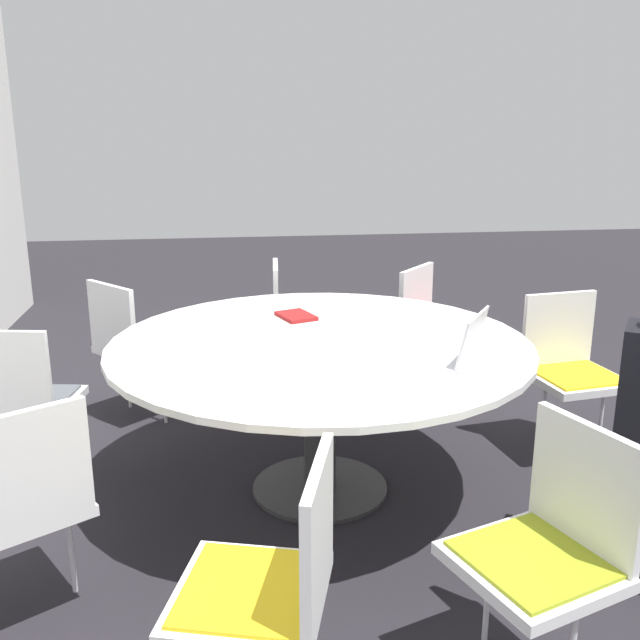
# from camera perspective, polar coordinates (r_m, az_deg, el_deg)

# --- Properties ---
(ground_plane) EXTENTS (16.00, 16.00, 0.00)m
(ground_plane) POSITION_cam_1_polar(r_m,az_deg,el_deg) (3.54, 0.00, -13.37)
(ground_plane) COLOR black
(conference_table) EXTENTS (1.92, 1.92, 0.75)m
(conference_table) POSITION_cam_1_polar(r_m,az_deg,el_deg) (3.28, 0.00, -3.44)
(conference_table) COLOR #333333
(conference_table) RESTS_ON ground_plane
(chair_1) EXTENTS (0.48, 0.50, 0.84)m
(chair_1) POSITION_cam_1_polar(r_m,az_deg,el_deg) (3.98, 19.36, -3.18)
(chair_1) COLOR silver
(chair_1) RESTS_ON ground_plane
(chair_2) EXTENTS (0.61, 0.61, 0.84)m
(chair_2) POSITION_cam_1_polar(r_m,az_deg,el_deg) (4.52, 9.07, -0.27)
(chair_2) COLOR silver
(chair_2) RESTS_ON ground_plane
(chair_3) EXTENTS (0.47, 0.45, 0.84)m
(chair_3) POSITION_cam_1_polar(r_m,az_deg,el_deg) (4.65, -1.96, 0.35)
(chair_3) COLOR silver
(chair_3) RESTS_ON ground_plane
(chair_4) EXTENTS (0.61, 0.61, 0.84)m
(chair_4) POSITION_cam_1_polar(r_m,az_deg,el_deg) (4.29, -14.75, -1.47)
(chair_4) COLOR silver
(chair_4) RESTS_ON ground_plane
(chair_5) EXTENTS (0.49, 0.50, 0.84)m
(chair_5) POSITION_cam_1_polar(r_m,az_deg,el_deg) (3.59, -22.90, -5.52)
(chair_5) COLOR silver
(chair_5) RESTS_ON ground_plane
(chair_6) EXTENTS (0.59, 0.60, 0.84)m
(chair_6) POSITION_cam_1_polar(r_m,az_deg,el_deg) (2.68, -23.03, -12.81)
(chair_6) COLOR silver
(chair_6) RESTS_ON ground_plane
(chair_7) EXTENTS (0.54, 0.52, 0.84)m
(chair_7) POSITION_cam_1_polar(r_m,az_deg,el_deg) (2.11, -3.81, -19.72)
(chair_7) COLOR silver
(chair_7) RESTS_ON ground_plane
(chair_8) EXTENTS (0.56, 0.54, 0.84)m
(chair_8) POSITION_cam_1_polar(r_m,az_deg,el_deg) (2.36, 17.96, -16.31)
(chair_8) COLOR silver
(chair_8) RESTS_ON ground_plane
(laptop) EXTENTS (0.40, 0.38, 0.21)m
(laptop) POSITION_cam_1_polar(r_m,az_deg,el_deg) (3.01, 10.92, -2.30)
(laptop) COLOR silver
(laptop) RESTS_ON conference_table
(spiral_notebook) EXTENTS (0.25, 0.21, 0.02)m
(spiral_notebook) POSITION_cam_1_polar(r_m,az_deg,el_deg) (3.63, -1.93, 0.33)
(spiral_notebook) COLOR maroon
(spiral_notebook) RESTS_ON conference_table
(handbag) EXTENTS (0.36, 0.16, 0.28)m
(handbag) POSITION_cam_1_polar(r_m,az_deg,el_deg) (4.86, 2.91, -3.36)
(handbag) COLOR black
(handbag) RESTS_ON ground_plane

